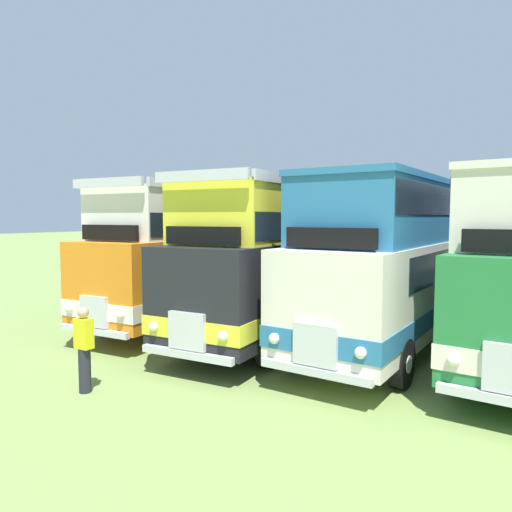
% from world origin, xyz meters
% --- Properties ---
extents(bus_first_in_row, '(3.16, 11.01, 4.52)m').
position_xyz_m(bus_first_in_row, '(-13.35, 0.08, 2.36)').
color(bus_first_in_row, orange).
rests_on(bus_first_in_row, ground).
extents(bus_second_in_row, '(3.19, 11.33, 4.52)m').
position_xyz_m(bus_second_in_row, '(-10.01, -0.14, 2.36)').
color(bus_second_in_row, black).
rests_on(bus_second_in_row, ground).
extents(bus_third_in_row, '(2.99, 11.26, 4.49)m').
position_xyz_m(bus_third_in_row, '(-6.67, 0.23, 2.47)').
color(bus_third_in_row, silver).
rests_on(bus_third_in_row, ground).
extents(marshal_person, '(0.36, 0.24, 1.73)m').
position_xyz_m(marshal_person, '(-11.04, -7.35, 0.89)').
color(marshal_person, '#23232D').
rests_on(marshal_person, ground).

